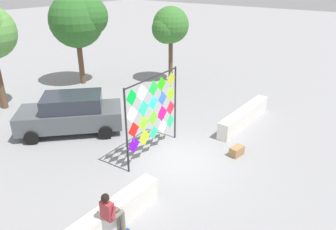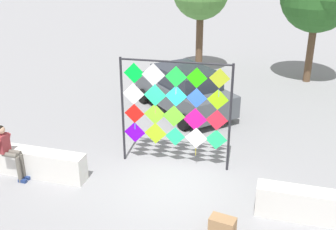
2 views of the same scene
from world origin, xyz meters
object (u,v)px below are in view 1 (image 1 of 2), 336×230
object	(u,v)px
tree_palm_like	(78,20)
seated_vendor	(111,212)
tree_broadleaf	(169,27)
parked_car	(71,113)
cardboard_box_large	(237,151)
kite_display_rack	(153,110)

from	to	relation	value
tree_palm_like	seated_vendor	bearing A→B (deg)	-125.93
tree_palm_like	tree_broadleaf	xyz separation A→B (m)	(3.78, -4.16, -0.44)
tree_palm_like	parked_car	bearing A→B (deg)	-133.30
cardboard_box_large	tree_broadleaf	xyz separation A→B (m)	(6.02, 7.98, 3.40)
kite_display_rack	tree_broadleaf	bearing A→B (deg)	33.52
parked_car	tree_broadleaf	bearing A→B (deg)	6.69
cardboard_box_large	seated_vendor	bearing A→B (deg)	173.79
kite_display_rack	tree_broadleaf	distance (m)	9.64
parked_car	tree_palm_like	world-z (taller)	tree_palm_like
tree_broadleaf	cardboard_box_large	bearing A→B (deg)	-127.03
parked_car	tree_broadleaf	size ratio (longest dim) A/B	0.96
seated_vendor	tree_broadleaf	distance (m)	14.37
cardboard_box_large	tree_palm_like	size ratio (longest dim) A/B	0.10
seated_vendor	tree_palm_like	world-z (taller)	tree_palm_like
seated_vendor	tree_palm_like	bearing A→B (deg)	54.07
parked_car	kite_display_rack	bearing A→B (deg)	-79.98
seated_vendor	parked_car	xyz separation A→B (m)	(3.44, 6.30, -0.08)
seated_vendor	tree_palm_like	distance (m)	14.49
seated_vendor	parked_car	distance (m)	7.18
kite_display_rack	seated_vendor	world-z (taller)	kite_display_rack
seated_vendor	tree_broadleaf	bearing A→B (deg)	31.16
cardboard_box_large	tree_palm_like	world-z (taller)	tree_palm_like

